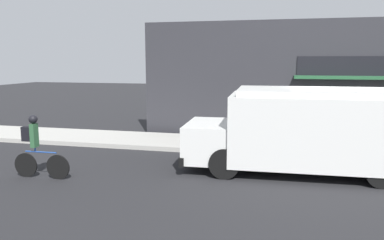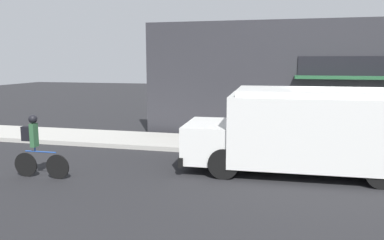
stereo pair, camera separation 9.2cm
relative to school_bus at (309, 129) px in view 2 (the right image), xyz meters
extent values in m
plane|color=#232326|center=(0.81, 1.33, -1.15)|extent=(70.00, 70.00, 0.00)
cube|color=#ADAAA3|center=(0.81, 2.49, -1.08)|extent=(28.00, 2.31, 0.15)
cube|color=#2D2D33|center=(0.81, 4.04, 1.03)|extent=(13.42, 0.18, 4.36)
cube|color=black|center=(1.78, 3.93, 1.56)|extent=(3.97, 0.05, 0.73)
cube|color=#235633|center=(1.78, 3.64, 1.20)|extent=(4.17, 0.63, 0.10)
cube|color=white|center=(0.33, 0.01, 0.00)|extent=(4.77, 2.36, 1.77)
cube|color=white|center=(-2.61, -0.09, -0.39)|extent=(1.27, 2.06, 0.98)
cube|color=white|center=(0.33, 0.01, 0.97)|extent=(4.39, 2.17, 0.16)
cube|color=black|center=(-3.17, -0.11, -0.78)|extent=(0.20, 2.15, 0.24)
cube|color=red|center=(-1.01, 1.31, 0.09)|extent=(0.04, 0.44, 0.44)
cylinder|color=black|center=(-2.12, 0.86, -0.77)|extent=(0.77, 0.29, 0.77)
cylinder|color=black|center=(-2.06, -1.01, -0.77)|extent=(0.77, 0.29, 0.77)
cylinder|color=black|center=(1.52, 0.99, -0.77)|extent=(0.77, 0.29, 0.77)
cylinder|color=black|center=(1.59, -0.88, -0.77)|extent=(0.77, 0.29, 0.77)
cylinder|color=black|center=(-6.05, -2.03, -0.84)|extent=(0.62, 0.05, 0.62)
cylinder|color=black|center=(-6.95, -2.04, -0.84)|extent=(0.62, 0.05, 0.62)
cylinder|color=#234793|center=(-6.50, -2.03, -0.48)|extent=(0.85, 0.05, 0.04)
cylinder|color=#234793|center=(-6.66, -2.04, -0.42)|extent=(0.04, 0.04, 0.12)
cube|color=#2D5B38|center=(-6.66, -2.04, -0.07)|extent=(0.12, 0.20, 0.59)
sphere|color=black|center=(-6.66, -2.04, 0.34)|extent=(0.22, 0.22, 0.22)
cube|color=black|center=(-6.85, -2.04, -0.04)|extent=(0.26, 0.15, 0.36)
camera|label=1|loc=(-0.78, -9.98, 1.75)|focal=35.00mm
camera|label=2|loc=(-0.69, -9.96, 1.75)|focal=35.00mm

